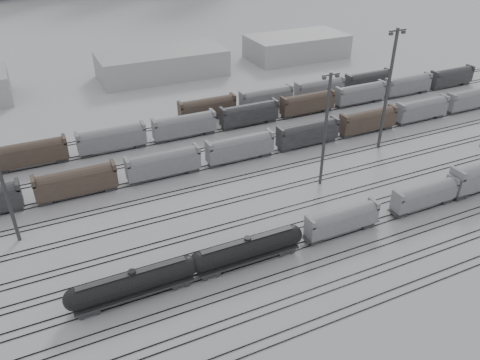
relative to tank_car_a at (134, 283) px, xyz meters
name	(u,v)px	position (x,y,z in m)	size (l,w,h in m)	color
ground	(280,257)	(22.84, -1.00, -2.70)	(900.00, 900.00, 0.00)	silver
tracks	(234,201)	(22.84, 16.50, -2.62)	(220.00, 71.50, 0.16)	black
tank_car_a	(134,283)	(0.00, 0.00, 0.00)	(18.87, 3.14, 4.66)	black
tank_car_b	(248,249)	(17.63, 0.00, -0.01)	(18.80, 3.13, 4.65)	black
hopper_car_a	(342,219)	(35.05, 0.00, 0.24)	(13.31, 2.64, 4.76)	black
hopper_car_b	(425,194)	(53.10, 0.00, 0.29)	(13.53, 2.69, 4.84)	black
light_mast_b	(1,176)	(-14.16, 21.13, 9.49)	(3.67, 0.59, 22.97)	#3A3A3D
light_mast_c	(326,128)	(41.12, 15.34, 9.36)	(3.64, 0.58, 22.73)	#3A3A3D
light_mast_d	(388,88)	(62.18, 23.27, 11.48)	(4.28, 0.68, 26.72)	#3A3A3D
bg_string_near	(240,149)	(30.84, 31.00, 0.10)	(151.00, 3.00, 5.60)	gray
bg_string_mid	(249,115)	(40.84, 47.00, 0.10)	(151.00, 3.00, 5.60)	black
bg_string_far	(293,94)	(58.34, 55.00, 0.10)	(66.00, 3.00, 5.60)	#4D3B31
warehouse_mid	(162,64)	(32.84, 94.00, 1.30)	(40.00, 18.00, 8.00)	#ABABAE
warehouse_right	(297,46)	(82.84, 94.00, 1.30)	(35.00, 18.00, 8.00)	#ABABAE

